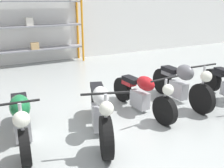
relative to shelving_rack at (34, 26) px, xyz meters
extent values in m
plane|color=#9EA3A0|center=(0.49, -5.72, -1.45)|extent=(30.00, 30.00, 0.00)
cube|color=white|center=(0.49, 0.37, 0.35)|extent=(30.00, 0.08, 3.60)
cylinder|color=orange|center=(1.80, -0.27, -0.04)|extent=(0.08, 0.08, 2.83)
cylinder|color=orange|center=(1.80, 0.28, -0.04)|extent=(0.08, 0.08, 2.83)
cube|color=gray|center=(-0.05, 0.01, -0.87)|extent=(3.69, 0.55, 0.05)
cube|color=gray|center=(-0.05, 0.01, -0.01)|extent=(3.69, 0.55, 0.05)
cube|color=gray|center=(-0.05, 0.01, 0.85)|extent=(3.69, 0.55, 0.05)
cube|color=tan|center=(-0.06, -0.14, -0.72)|extent=(0.29, 0.21, 0.25)
cube|color=silver|center=(-0.14, 0.01, 0.15)|extent=(0.25, 0.30, 0.28)
cylinder|color=black|center=(-1.43, -6.23, -1.17)|extent=(0.20, 0.58, 0.56)
cylinder|color=black|center=(-1.28, -4.77, -1.17)|extent=(0.20, 0.58, 0.56)
cube|color=#ADADB2|center=(-1.35, -5.45, -1.20)|extent=(0.31, 0.53, 0.42)
ellipsoid|color=#196B38|center=(-1.37, -5.62, -0.77)|extent=(0.38, 0.52, 0.39)
cube|color=black|center=(-1.32, -5.12, -0.83)|extent=(0.32, 0.49, 0.10)
cube|color=#196B38|center=(-1.31, -5.02, -0.92)|extent=(0.27, 0.35, 0.12)
cylinder|color=#ADADB2|center=(-1.43, -6.21, -0.82)|extent=(0.05, 0.05, 0.69)
sphere|color=silver|center=(-1.43, -6.28, -0.69)|extent=(0.24, 0.24, 0.24)
cylinder|color=black|center=(-1.42, -6.18, -0.48)|extent=(0.56, 0.09, 0.04)
cylinder|color=black|center=(-0.29, -6.62, -1.11)|extent=(0.35, 0.69, 0.68)
cylinder|color=black|center=(0.17, -5.21, -1.11)|extent=(0.35, 0.69, 0.68)
cube|color=#ADADB2|center=(-0.04, -5.87, -1.15)|extent=(0.41, 0.54, 0.40)
ellipsoid|color=silver|center=(-0.10, -6.03, -0.68)|extent=(0.41, 0.52, 0.34)
cube|color=black|center=(0.07, -5.52, -0.73)|extent=(0.40, 0.62, 0.10)
cube|color=silver|center=(0.09, -5.46, -0.82)|extent=(0.32, 0.44, 0.12)
cylinder|color=#ADADB2|center=(-0.28, -6.60, -0.76)|extent=(0.06, 0.06, 0.71)
sphere|color=silver|center=(-0.30, -6.67, -0.61)|extent=(0.22, 0.22, 0.22)
cylinder|color=black|center=(-0.27, -6.58, -0.41)|extent=(0.70, 0.26, 0.04)
cylinder|color=black|center=(1.20, -6.17, -1.16)|extent=(0.18, 0.60, 0.59)
cylinder|color=black|center=(1.08, -4.72, -1.16)|extent=(0.18, 0.60, 0.59)
cube|color=#ADADB2|center=(1.14, -5.40, -1.19)|extent=(0.26, 0.46, 0.37)
ellipsoid|color=#B2191E|center=(1.15, -5.57, -0.77)|extent=(0.30, 0.52, 0.31)
cube|color=black|center=(1.11, -5.07, -0.82)|extent=(0.25, 0.49, 0.10)
cube|color=#B2191E|center=(1.10, -4.98, -0.91)|extent=(0.21, 0.34, 0.12)
cylinder|color=#ADADB2|center=(1.20, -6.15, -0.84)|extent=(0.05, 0.05, 0.64)
sphere|color=silver|center=(1.21, -6.22, -0.71)|extent=(0.22, 0.22, 0.22)
cylinder|color=black|center=(1.20, -6.12, -0.52)|extent=(0.69, 0.09, 0.04)
cylinder|color=black|center=(2.24, -6.12, -1.12)|extent=(0.13, 0.67, 0.67)
cylinder|color=black|center=(2.27, -4.74, -1.12)|extent=(0.13, 0.67, 0.67)
cube|color=#ADADB2|center=(2.25, -5.38, -1.15)|extent=(0.22, 0.47, 0.39)
ellipsoid|color=slate|center=(2.25, -5.55, -0.68)|extent=(0.32, 0.48, 0.36)
cube|color=black|center=(2.26, -5.05, -0.73)|extent=(0.26, 0.49, 0.10)
cube|color=slate|center=(2.26, -4.98, -0.82)|extent=(0.22, 0.34, 0.12)
cylinder|color=#ADADB2|center=(2.24, -6.10, -0.76)|extent=(0.05, 0.05, 0.72)
sphere|color=silver|center=(2.24, -6.17, -0.61)|extent=(0.24, 0.24, 0.24)
cylinder|color=black|center=(2.24, -6.07, -0.40)|extent=(0.67, 0.05, 0.04)
cylinder|color=black|center=(3.55, -5.22, -1.15)|extent=(0.26, 0.63, 0.61)
cube|color=black|center=(3.48, -5.61, -0.79)|extent=(0.30, 0.52, 0.10)
cube|color=black|center=(3.50, -5.48, -0.88)|extent=(0.25, 0.37, 0.12)
camera|label=1|loc=(-1.75, -9.64, 0.88)|focal=40.00mm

